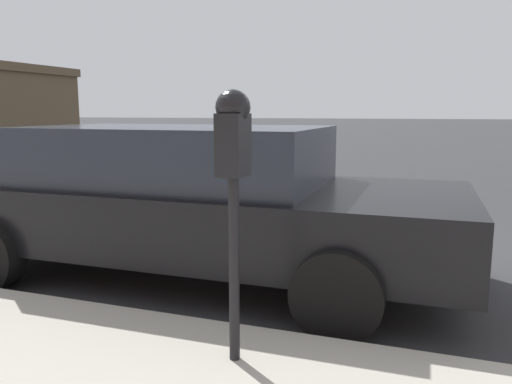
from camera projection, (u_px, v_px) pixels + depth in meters
The scene contains 3 objects.
ground_plane at pixel (330, 257), 5.37m from camera, with size 220.00×220.00×0.00m, color #333335.
parking_meter at pixel (233, 157), 2.71m from camera, with size 0.21×0.19×1.54m.
car_black at pixel (189, 197), 4.72m from camera, with size 2.17×4.93×1.41m.
Camera 1 is at (-5.17, -0.96, 1.55)m, focal length 35.00 mm.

